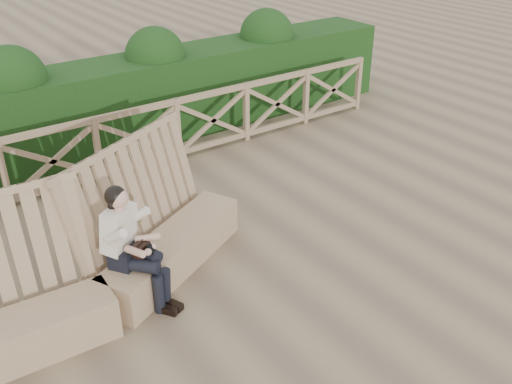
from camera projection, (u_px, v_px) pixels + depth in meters
ground at (266, 271)px, 7.13m from camera, size 60.00×60.00×0.00m
bench at (91, 278)px, 6.33m from camera, size 4.44×1.71×1.62m
woman at (130, 242)px, 6.27m from camera, size 0.69×0.90×1.47m
guardrail at (139, 139)px, 9.35m from camera, size 10.10×0.09×1.10m
hedge at (108, 107)px, 10.11m from camera, size 12.00×1.20×1.50m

